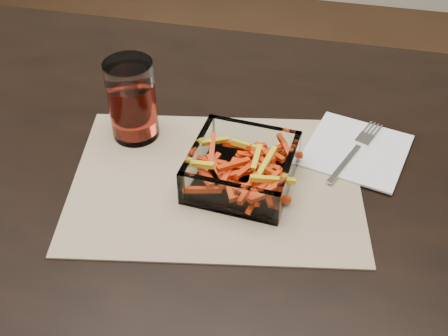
{
  "coord_description": "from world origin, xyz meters",
  "views": [
    {
      "loc": [
        0.15,
        -0.66,
        1.36
      ],
      "look_at": [
        0.01,
        -0.04,
        0.78
      ],
      "focal_mm": 45.0,
      "sensor_mm": 36.0,
      "label": 1
    }
  ],
  "objects_px": {
    "glass_bowl": "(242,169)",
    "tumbler": "(132,103)",
    "dining_table": "(221,204)",
    "fork": "(356,149)"
  },
  "relations": [
    {
      "from": "tumbler",
      "to": "fork",
      "type": "distance_m",
      "value": 0.38
    },
    {
      "from": "dining_table",
      "to": "glass_bowl",
      "type": "relative_size",
      "value": 9.67
    },
    {
      "from": "tumbler",
      "to": "glass_bowl",
      "type": "bearing_deg",
      "value": -21.4
    },
    {
      "from": "dining_table",
      "to": "fork",
      "type": "relative_size",
      "value": 9.09
    },
    {
      "from": "fork",
      "to": "glass_bowl",
      "type": "bearing_deg",
      "value": -124.88
    },
    {
      "from": "fork",
      "to": "dining_table",
      "type": "bearing_deg",
      "value": -136.59
    },
    {
      "from": "dining_table",
      "to": "tumbler",
      "type": "distance_m",
      "value": 0.23
    },
    {
      "from": "glass_bowl",
      "to": "tumbler",
      "type": "relative_size",
      "value": 1.18
    },
    {
      "from": "tumbler",
      "to": "fork",
      "type": "bearing_deg",
      "value": 4.98
    },
    {
      "from": "glass_bowl",
      "to": "tumbler",
      "type": "bearing_deg",
      "value": 158.6
    }
  ]
}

